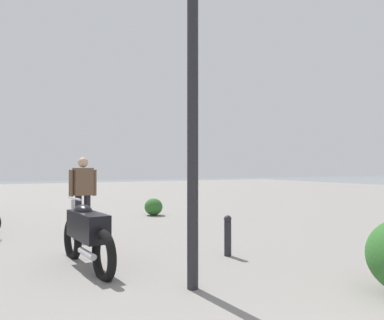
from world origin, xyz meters
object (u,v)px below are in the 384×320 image
lamppost (193,60)px  motorcycle (87,233)px  pedestrian (83,190)px  bollard_mid (228,235)px

lamppost → motorcycle: bearing=29.6°
motorcycle → pedestrian: size_ratio=1.27×
lamppost → bollard_mid: bearing=-47.0°
motorcycle → bollard_mid: 2.31m
bollard_mid → lamppost: bearing=133.0°
motorcycle → bollard_mid: bearing=-100.5°
pedestrian → motorcycle: bearing=169.6°
bollard_mid → motorcycle: bearing=79.5°
motorcycle → pedestrian: 2.74m
motorcycle → pedestrian: bearing=-10.4°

